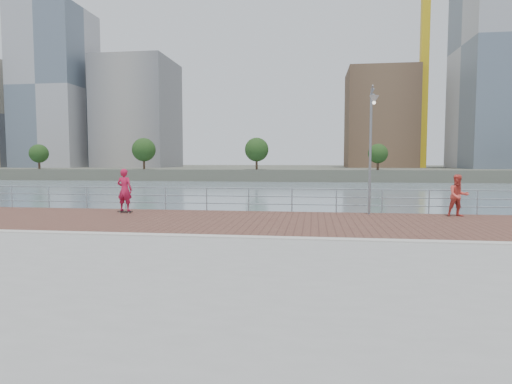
# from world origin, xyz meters

# --- Properties ---
(water) EXTENTS (400.00, 400.00, 0.00)m
(water) POSITION_xyz_m (0.00, 0.00, -2.00)
(water) COLOR slate
(water) RESTS_ON ground
(seawall) EXTENTS (40.00, 24.00, 2.00)m
(seawall) POSITION_xyz_m (0.00, -5.00, -1.00)
(seawall) COLOR gray
(seawall) RESTS_ON ground
(brick_lane) EXTENTS (40.00, 6.80, 0.02)m
(brick_lane) POSITION_xyz_m (0.00, 3.60, 0.01)
(brick_lane) COLOR brown
(brick_lane) RESTS_ON seawall
(curb) EXTENTS (40.00, 0.40, 0.06)m
(curb) POSITION_xyz_m (0.00, 0.00, 0.03)
(curb) COLOR #B7B5AD
(curb) RESTS_ON seawall
(concrete_lane) EXTENTS (40.00, 16.80, 0.02)m
(concrete_lane) POSITION_xyz_m (0.00, -8.60, 0.01)
(concrete_lane) COLOR #9E9E9B
(concrete_lane) RESTS_ON seawall
(far_shore) EXTENTS (320.00, 95.00, 2.50)m
(far_shore) POSITION_xyz_m (0.00, 122.50, -0.75)
(far_shore) COLOR #4C5142
(far_shore) RESTS_ON ground
(guardrail) EXTENTS (39.06, 0.06, 1.13)m
(guardrail) POSITION_xyz_m (0.00, 7.00, 0.69)
(guardrail) COLOR #8C9EA8
(guardrail) RESTS_ON brick_lane
(street_lamp) EXTENTS (0.39, 1.15, 5.40)m
(street_lamp) POSITION_xyz_m (4.50, 6.10, 3.84)
(street_lamp) COLOR slate
(street_lamp) RESTS_ON brick_lane
(skateboard) EXTENTS (0.72, 0.24, 0.08)m
(skateboard) POSITION_xyz_m (-6.54, 5.51, 0.08)
(skateboard) COLOR black
(skateboard) RESTS_ON brick_lane
(skateboarder) EXTENTS (0.74, 0.52, 1.94)m
(skateboarder) POSITION_xyz_m (-6.54, 5.51, 1.08)
(skateboarder) COLOR #B61840
(skateboarder) RESTS_ON skateboard
(bystander) EXTENTS (0.92, 0.74, 1.80)m
(bystander) POSITION_xyz_m (8.17, 6.21, 0.92)
(bystander) COLOR #D5493E
(bystander) RESTS_ON brick_lane
(tower_crane) EXTENTS (47.00, 2.00, 50.70)m
(tower_crane) POSITION_xyz_m (27.36, 104.00, 33.50)
(tower_crane) COLOR gold
(tower_crane) RESTS_ON far_shore
(skyline) EXTENTS (233.00, 41.00, 70.78)m
(skyline) POSITION_xyz_m (32.97, 104.38, 25.05)
(skyline) COLOR #ADA38E
(skyline) RESTS_ON far_shore
(shoreline_trees) EXTENTS (169.10, 5.16, 6.88)m
(shoreline_trees) POSITION_xyz_m (19.25, 77.00, 4.51)
(shoreline_trees) COLOR #473323
(shoreline_trees) RESTS_ON far_shore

